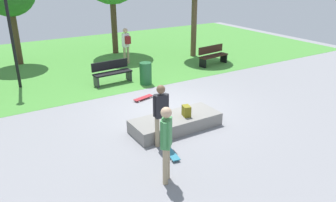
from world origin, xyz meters
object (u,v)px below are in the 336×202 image
(skater_watching, at_px, (161,111))
(park_bench_by_oak, at_px, (112,72))
(concrete_ledge, at_px, (176,123))
(lamp_post, at_px, (7,11))
(skateboard_spare, at_px, (143,98))
(park_bench_far_left, at_px, (213,55))
(skateboard_by_ledge, at_px, (171,153))
(skater_performing_trick, at_px, (166,139))
(trash_bin, at_px, (146,73))
(backpack_on_ledge, at_px, (186,111))
(pedestrian_with_backpack, at_px, (126,43))

(skater_watching, relative_size, park_bench_by_oak, 1.05)
(concrete_ledge, relative_size, lamp_post, 0.54)
(skateboard_spare, bearing_deg, concrete_ledge, -96.17)
(skateboard_spare, height_order, park_bench_far_left, park_bench_far_left)
(park_bench_by_oak, bearing_deg, skateboard_by_ledge, -99.23)
(skater_performing_trick, distance_m, park_bench_far_left, 9.91)
(skateboard_by_ledge, xyz_separation_m, trash_bin, (2.10, 5.24, 0.39))
(skater_performing_trick, bearing_deg, park_bench_far_left, 45.38)
(skater_performing_trick, relative_size, lamp_post, 0.36)
(skater_watching, height_order, park_bench_far_left, skater_watching)
(backpack_on_ledge, height_order, park_bench_by_oak, park_bench_by_oak)
(skater_performing_trick, relative_size, park_bench_by_oak, 1.10)
(backpack_on_ledge, xyz_separation_m, park_bench_far_left, (5.06, 5.08, -0.06))
(skateboard_by_ledge, bearing_deg, trash_bin, 68.19)
(skateboard_spare, distance_m, lamp_post, 5.93)
(backpack_on_ledge, bearing_deg, skateboard_by_ledge, -34.85)
(backpack_on_ledge, distance_m, pedestrian_with_backpack, 7.54)
(concrete_ledge, relative_size, park_bench_far_left, 1.62)
(park_bench_far_left, xyz_separation_m, park_bench_by_oak, (-5.30, -0.06, 0.00))
(park_bench_far_left, bearing_deg, park_bench_by_oak, -179.33)
(backpack_on_ledge, distance_m, skater_performing_trick, 2.77)
(skater_performing_trick, relative_size, trash_bin, 1.98)
(skater_watching, relative_size, lamp_post, 0.34)
(skateboard_by_ledge, height_order, park_bench_far_left, park_bench_far_left)
(skater_watching, height_order, skateboard_spare, skater_watching)
(skater_performing_trick, distance_m, pedestrian_with_backpack, 9.94)
(skateboard_by_ledge, distance_m, park_bench_far_left, 8.81)
(skateboard_by_ledge, distance_m, pedestrian_with_backpack, 8.94)
(skater_watching, height_order, trash_bin, skater_watching)
(backpack_on_ledge, height_order, skater_performing_trick, skater_performing_trick)
(skater_performing_trick, distance_m, skateboard_by_ledge, 1.48)
(skateboard_spare, bearing_deg, park_bench_far_left, 25.13)
(pedestrian_with_backpack, bearing_deg, skater_watching, -108.87)
(skateboard_by_ledge, bearing_deg, park_bench_by_oak, 80.77)
(lamp_post, bearing_deg, pedestrian_with_backpack, 9.99)
(lamp_post, bearing_deg, park_bench_far_left, -9.15)
(skateboard_spare, distance_m, trash_bin, 1.76)
(concrete_ledge, bearing_deg, lamp_post, 117.25)
(backpack_on_ledge, distance_m, lamp_post, 7.77)
(backpack_on_ledge, xyz_separation_m, trash_bin, (0.88, 4.16, -0.09))
(park_bench_far_left, xyz_separation_m, trash_bin, (-4.19, -0.91, -0.03))
(concrete_ledge, height_order, park_bench_far_left, park_bench_far_left)
(park_bench_far_left, height_order, pedestrian_with_backpack, pedestrian_with_backpack)
(backpack_on_ledge, height_order, park_bench_far_left, park_bench_far_left)
(skateboard_by_ledge, height_order, pedestrian_with_backpack, pedestrian_with_backpack)
(trash_bin, bearing_deg, skater_performing_trick, -114.26)
(skateboard_by_ledge, relative_size, park_bench_by_oak, 0.51)
(skateboard_spare, xyz_separation_m, trash_bin, (0.89, 1.47, 0.39))
(park_bench_by_oak, height_order, pedestrian_with_backpack, pedestrian_with_backpack)
(skater_watching, bearing_deg, park_bench_by_oak, 80.44)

